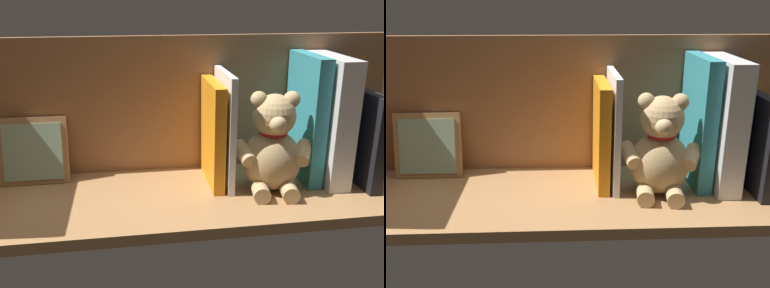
# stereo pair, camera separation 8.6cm
# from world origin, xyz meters

# --- Properties ---
(ground_plane) EXTENTS (0.95, 0.31, 0.02)m
(ground_plane) POSITION_xyz_m (0.00, 0.00, -0.01)
(ground_plane) COLOR #A87A4C
(shelf_back_panel) EXTENTS (0.95, 0.02, 0.30)m
(shelf_back_panel) POSITION_xyz_m (0.00, -0.13, 0.15)
(shelf_back_panel) COLOR #92633F
(shelf_back_panel) RESTS_ON ground_plane
(book_0) EXTENTS (0.03, 0.17, 0.17)m
(book_0) POSITION_xyz_m (-0.39, -0.04, 0.09)
(book_0) COLOR yellow
(book_0) RESTS_ON ground_plane
(book_1) EXTENTS (0.03, 0.20, 0.20)m
(book_1) POSITION_xyz_m (-0.36, -0.02, 0.10)
(book_1) COLOR black
(book_1) RESTS_ON ground_plane
(book_2) EXTENTS (0.02, 0.13, 0.25)m
(book_2) POSITION_xyz_m (-0.33, -0.06, 0.12)
(book_2) COLOR blue
(book_2) RESTS_ON ground_plane
(dictionary_thick_white) EXTENTS (0.05, 0.18, 0.27)m
(dictionary_thick_white) POSITION_xyz_m (-0.30, -0.03, 0.13)
(dictionary_thick_white) COLOR silver
(dictionary_thick_white) RESTS_ON ground_plane
(book_3) EXTENTS (0.03, 0.16, 0.27)m
(book_3) POSITION_xyz_m (-0.25, -0.04, 0.13)
(book_3) COLOR teal
(book_3) RESTS_ON ground_plane
(teddy_bear) EXTENTS (0.17, 0.14, 0.21)m
(teddy_bear) POSITION_xyz_m (-0.16, 0.01, 0.09)
(teddy_bear) COLOR tan
(teddy_bear) RESTS_ON ground_plane
(book_4) EXTENTS (0.01, 0.16, 0.24)m
(book_4) POSITION_xyz_m (-0.07, -0.04, 0.12)
(book_4) COLOR silver
(book_4) RESTS_ON ground_plane
(book_5) EXTENTS (0.02, 0.16, 0.22)m
(book_5) POSITION_xyz_m (-0.05, -0.04, 0.11)
(book_5) COLOR orange
(book_5) RESTS_ON ground_plane
(picture_frame_leaning) EXTENTS (0.14, 0.04, 0.14)m
(picture_frame_leaning) POSITION_xyz_m (0.32, -0.10, 0.07)
(picture_frame_leaning) COLOR #A87A4C
(picture_frame_leaning) RESTS_ON ground_plane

